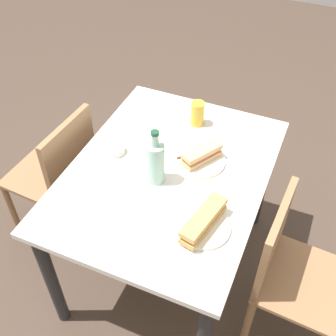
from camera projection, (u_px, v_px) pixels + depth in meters
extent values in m
plane|color=#47382D|center=(168.00, 263.00, 2.44)|extent=(8.00, 8.00, 0.00)
cube|color=silver|center=(168.00, 173.00, 1.92)|extent=(1.14, 0.87, 0.03)
cylinder|color=#262628|center=(263.00, 180.00, 2.42)|extent=(0.06, 0.06, 0.73)
cylinder|color=#262628|center=(51.00, 279.00, 1.96)|extent=(0.06, 0.06, 0.73)
cylinder|color=#262628|center=(145.00, 146.00, 2.63)|extent=(0.06, 0.06, 0.73)
cube|color=#936B47|center=(49.00, 174.00, 2.32)|extent=(0.42, 0.42, 0.02)
cube|color=#936B47|center=(71.00, 156.00, 2.12)|extent=(0.38, 0.05, 0.40)
cylinder|color=#936B47|center=(52.00, 173.00, 2.66)|extent=(0.04, 0.04, 0.45)
cylinder|color=#936B47|center=(13.00, 212.00, 2.43)|extent=(0.04, 0.04, 0.45)
cylinder|color=#936B47|center=(99.00, 191.00, 2.55)|extent=(0.04, 0.04, 0.45)
cylinder|color=#936B47|center=(63.00, 234.00, 2.32)|extent=(0.04, 0.04, 0.45)
cube|color=#936B47|center=(307.00, 283.00, 1.84)|extent=(0.42, 0.42, 0.02)
cube|color=#936B47|center=(274.00, 239.00, 1.75)|extent=(0.38, 0.05, 0.40)
cylinder|color=#936B47|center=(247.00, 325.00, 1.95)|extent=(0.04, 0.04, 0.45)
cylinder|color=#936B47|center=(270.00, 265.00, 2.18)|extent=(0.04, 0.04, 0.45)
cylinder|color=silver|center=(203.00, 227.00, 1.68)|extent=(0.22, 0.22, 0.01)
cube|color=tan|center=(203.00, 224.00, 1.66)|extent=(0.26, 0.12, 0.02)
cube|color=#CC8438|center=(204.00, 220.00, 1.65)|extent=(0.24, 0.11, 0.02)
cube|color=tan|center=(204.00, 217.00, 1.63)|extent=(0.26, 0.12, 0.02)
cube|color=silver|center=(195.00, 212.00, 1.72)|extent=(0.10, 0.02, 0.00)
cube|color=#59331E|center=(189.00, 229.00, 1.65)|extent=(0.08, 0.02, 0.01)
cylinder|color=silver|center=(201.00, 161.00, 1.95)|extent=(0.22, 0.22, 0.01)
cube|color=#DBB77A|center=(201.00, 158.00, 1.94)|extent=(0.20, 0.16, 0.02)
cube|color=#B74C3D|center=(202.00, 154.00, 1.92)|extent=(0.19, 0.14, 0.02)
cube|color=#DBB77A|center=(202.00, 151.00, 1.91)|extent=(0.20, 0.16, 0.02)
cube|color=silver|center=(202.00, 151.00, 1.98)|extent=(0.08, 0.08, 0.00)
cube|color=#59331E|center=(185.00, 156.00, 1.96)|extent=(0.06, 0.06, 0.01)
cylinder|color=#99C6B7|center=(156.00, 163.00, 1.80)|extent=(0.08, 0.08, 0.20)
cylinder|color=#99C6B7|center=(155.00, 140.00, 1.71)|extent=(0.03, 0.03, 0.06)
cylinder|color=#19472D|center=(155.00, 133.00, 1.68)|extent=(0.03, 0.03, 0.02)
cylinder|color=gold|center=(197.00, 113.00, 2.12)|extent=(0.07, 0.07, 0.13)
cylinder|color=silver|center=(116.00, 150.00, 1.99)|extent=(0.09, 0.09, 0.03)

